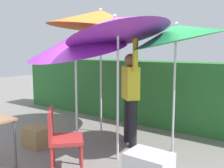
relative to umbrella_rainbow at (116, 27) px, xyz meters
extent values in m
plane|color=gray|center=(-0.34, 0.06, -1.99)|extent=(24.00, 24.00, 0.00)
cube|color=#2D7033|center=(-0.34, 2.14, -1.28)|extent=(8.00, 0.70, 1.41)
cylinder|color=silver|center=(0.01, 0.03, -1.05)|extent=(0.04, 0.04, 1.86)
cone|color=purple|center=(0.00, 0.00, 0.00)|extent=(1.53, 1.50, 0.70)
sphere|color=silver|center=(-0.01, -0.03, 0.15)|extent=(0.05, 0.05, 0.05)
cylinder|color=silver|center=(0.57, 0.80, -1.09)|extent=(0.04, 0.04, 1.80)
cone|color=green|center=(0.58, 0.78, -0.07)|extent=(1.48, 1.45, 0.64)
sphere|color=silver|center=(0.59, 0.76, 0.08)|extent=(0.05, 0.05, 0.05)
cylinder|color=silver|center=(-0.82, 0.01, -1.17)|extent=(0.04, 0.04, 1.63)
cone|color=purple|center=(-0.79, 0.01, -0.22)|extent=(1.65, 1.65, 0.69)
sphere|color=silver|center=(-0.76, 0.00, -0.06)|extent=(0.05, 0.05, 0.05)
cylinder|color=silver|center=(-1.01, 0.92, -0.96)|extent=(0.04, 0.04, 2.06)
cone|color=#EA5919|center=(-1.02, 0.94, 0.25)|extent=(2.09, 2.08, 0.63)
sphere|color=silver|center=(-1.04, 0.95, 0.45)|extent=(0.05, 0.05, 0.05)
cylinder|color=black|center=(-0.06, 0.58, -1.58)|extent=(0.14, 0.14, 0.82)
cylinder|color=black|center=(-0.27, 0.76, -1.58)|extent=(0.14, 0.14, 0.82)
cube|color=yellow|center=(-0.16, 0.67, -0.89)|extent=(0.42, 0.40, 0.56)
sphere|color=#8C6647|center=(-0.16, 0.67, -0.50)|extent=(0.22, 0.22, 0.22)
cylinder|color=yellow|center=(0.01, 0.52, -0.39)|extent=(0.13, 0.13, 0.56)
cylinder|color=#8C6647|center=(-0.34, 0.82, -0.91)|extent=(0.13, 0.13, 0.52)
cylinder|color=#B72D2D|center=(-0.05, -0.71, -1.77)|extent=(0.04, 0.04, 0.44)
cylinder|color=#B72D2D|center=(-0.32, -0.44, -1.77)|extent=(0.04, 0.04, 0.44)
cylinder|color=#B72D2D|center=(-0.32, -0.98, -1.77)|extent=(0.04, 0.04, 0.44)
cylinder|color=#B72D2D|center=(-0.59, -0.71, -1.77)|extent=(0.04, 0.04, 0.44)
cube|color=#B72D2D|center=(-0.32, -0.71, -1.52)|extent=(0.62, 0.62, 0.05)
cube|color=#B72D2D|center=(-0.46, -0.86, -1.30)|extent=(0.34, 0.34, 0.40)
cube|color=#9E7A4C|center=(-1.43, -0.34, -1.82)|extent=(0.42, 0.37, 0.34)
cylinder|color=#4C4C51|center=(-0.97, -1.07, -1.63)|extent=(0.04, 0.04, 0.70)
camera|label=1|loc=(2.10, -3.03, -0.33)|focal=40.72mm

